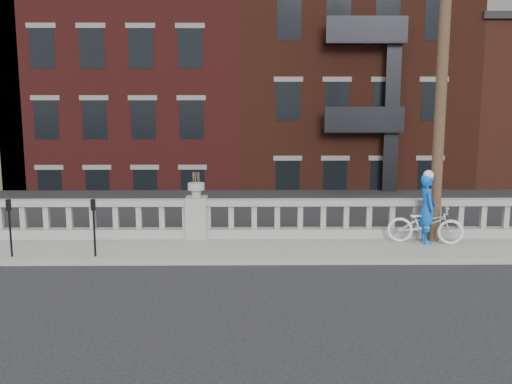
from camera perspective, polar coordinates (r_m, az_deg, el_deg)
ground at (r=11.54m, az=-7.72°, el=-9.97°), size 120.00×120.00×0.00m
sidewalk at (r=14.37m, az=-6.26°, el=-5.76°), size 32.00×2.20×0.15m
balustrade at (r=15.16m, az=-5.95°, el=-2.77°), size 28.00×0.34×1.03m
planter_pedestal at (r=15.12m, az=-5.96°, el=-2.06°), size 0.55×0.55×1.76m
lower_level at (r=33.89m, az=-2.07°, el=7.29°), size 80.00×44.00×20.80m
utility_pole at (r=15.26m, az=18.26°, el=14.26°), size 1.60×0.28×10.00m
parking_meter_d at (r=14.38m, az=-23.42°, el=-2.70°), size 0.10×0.09×1.36m
parking_meter_e at (r=13.75m, az=-15.91°, el=-2.81°), size 0.10×0.09×1.36m
bicycle at (r=15.16m, az=16.58°, el=-3.09°), size 1.98×1.04×0.99m
cyclist at (r=15.16m, az=16.71°, el=-1.61°), size 0.44×0.65×1.76m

